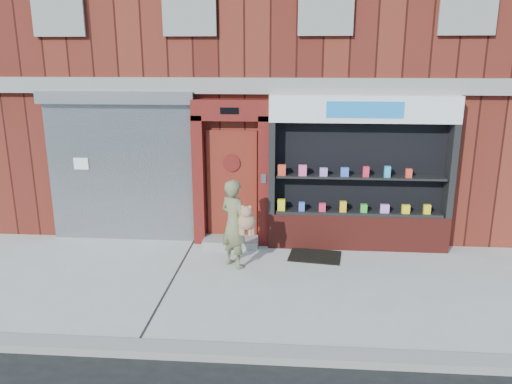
# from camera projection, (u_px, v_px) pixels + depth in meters

# --- Properties ---
(ground) EXTENTS (80.00, 80.00, 0.00)m
(ground) POSITION_uv_depth(u_px,v_px,m) (263.00, 284.00, 8.37)
(ground) COLOR #9E9E99
(ground) RESTS_ON ground
(curb) EXTENTS (60.00, 0.30, 0.12)m
(curb) POSITION_uv_depth(u_px,v_px,m) (252.00, 354.00, 6.29)
(curb) COLOR gray
(curb) RESTS_ON ground
(building) EXTENTS (12.00, 8.16, 8.00)m
(building) POSITION_uv_depth(u_px,v_px,m) (278.00, 44.00, 13.09)
(building) COLOR #4F1812
(building) RESTS_ON ground
(shutter_bay) EXTENTS (3.10, 0.30, 3.04)m
(shutter_bay) POSITION_uv_depth(u_px,v_px,m) (120.00, 158.00, 10.00)
(shutter_bay) COLOR gray
(shutter_bay) RESTS_ON ground
(red_door_bay) EXTENTS (1.52, 0.58, 2.90)m
(red_door_bay) POSITION_uv_depth(u_px,v_px,m) (231.00, 173.00, 9.84)
(red_door_bay) COLOR #4D0F0D
(red_door_bay) RESTS_ON ground
(pharmacy_bay) EXTENTS (3.50, 0.41, 3.00)m
(pharmacy_bay) POSITION_uv_depth(u_px,v_px,m) (359.00, 180.00, 9.63)
(pharmacy_bay) COLOR maroon
(pharmacy_bay) RESTS_ON ground
(woman) EXTENTS (0.75, 0.67, 1.62)m
(woman) POSITION_uv_depth(u_px,v_px,m) (235.00, 223.00, 8.86)
(woman) COLOR #666844
(woman) RESTS_ON ground
(doormat) EXTENTS (1.05, 0.80, 0.02)m
(doormat) POSITION_uv_depth(u_px,v_px,m) (315.00, 256.00, 9.49)
(doormat) COLOR black
(doormat) RESTS_ON ground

